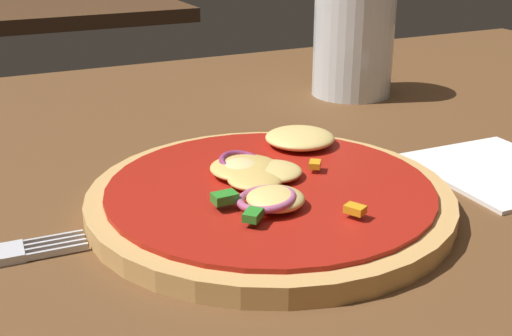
{
  "coord_description": "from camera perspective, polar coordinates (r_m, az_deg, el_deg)",
  "views": [
    {
      "loc": [
        -0.19,
        -0.3,
        0.2
      ],
      "look_at": [
        -0.02,
        0.05,
        0.05
      ],
      "focal_mm": 45.56,
      "sensor_mm": 36.0,
      "label": 1
    }
  ],
  "objects": [
    {
      "name": "napkin",
      "position": [
        0.49,
        20.54,
        -0.22
      ],
      "size": [
        0.1,
        0.11,
        0.0
      ],
      "color": "white",
      "rests_on": "dining_table"
    },
    {
      "name": "pizza",
      "position": [
        0.41,
        1.23,
        -2.24
      ],
      "size": [
        0.23,
        0.23,
        0.03
      ],
      "color": "tan",
      "rests_on": "dining_table"
    },
    {
      "name": "dining_table",
      "position": [
        0.4,
        5.85,
        -6.31
      ],
      "size": [
        1.23,
        0.94,
        0.03
      ],
      "color": "brown",
      "rests_on": "ground"
    },
    {
      "name": "beer_glass",
      "position": [
        0.66,
        8.51,
        10.34
      ],
      "size": [
        0.08,
        0.08,
        0.1
      ],
      "color": "silver",
      "rests_on": "dining_table"
    }
  ]
}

